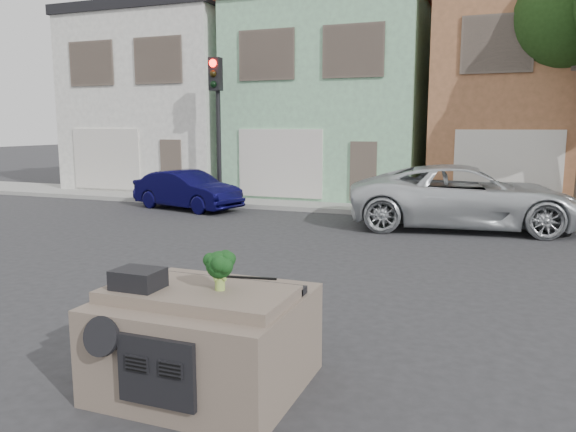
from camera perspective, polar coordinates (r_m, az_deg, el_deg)
The scene contains 12 objects.
ground_plane at distance 8.91m, azimuth 1.37°, elevation -8.92°, with size 120.00×120.00×0.00m, color #303033.
sidewalk at distance 18.89m, azimuth 12.14°, elevation 0.76°, with size 40.00×3.00×0.15m, color gray.
townhouse_white at distance 26.42m, azimuth -10.82°, elevation 11.18°, with size 7.20×8.20×7.55m, color silver.
townhouse_mint at distance 23.38m, azimuth 5.36°, elevation 11.59°, with size 7.20×8.20×7.55m, color #8EC99C.
townhouse_tan at distance 22.54m, azimuth 24.40°, elevation 10.92°, with size 7.20×8.20×7.55m, color #9B6340.
navy_sedan at distance 19.11m, azimuth -10.15°, elevation 0.69°, with size 1.37×3.93×1.29m, color #080636.
silver_pickup at distance 16.09m, azimuth 17.49°, elevation -1.17°, with size 2.86×6.19×1.72m, color silver.
traffic_signal at distance 19.82m, azimuth -7.19°, elevation 8.46°, with size 0.40×0.40×5.10m, color black.
car_dashboard at distance 6.14m, azimuth -8.27°, elevation -11.97°, with size 2.00×1.80×1.12m, color #6D5D50.
instrument_hump at distance 5.96m, azimuth -14.98°, elevation -6.17°, with size 0.48×0.38×0.20m, color black.
wiper_arm at distance 6.16m, azimuth -4.37°, elevation -6.24°, with size 0.70×0.03×0.02m, color black.
broccoli at distance 5.71m, azimuth -6.96°, elevation -5.49°, with size 0.34×0.34×0.41m, color black.
Camera 1 is at (2.84, -7.98, 2.76)m, focal length 35.00 mm.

